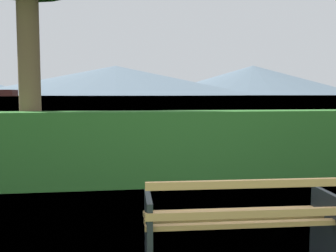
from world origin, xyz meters
TOP-DOWN VIEW (x-y plane):
  - water_surface at (0.00, 309.49)m, footprint 620.00×620.00m
  - park_bench at (-0.00, -0.06)m, footprint 1.74×0.63m
  - hedge_row at (0.00, 3.26)m, footprint 8.79×0.64m
  - distant_hills at (-21.57, 567.23)m, footprint 823.27×410.33m

SIDE VIEW (x-z plane):
  - water_surface at x=0.00m, z-range 0.00..0.00m
  - park_bench at x=0.00m, z-range -0.01..0.86m
  - hedge_row at x=0.00m, z-range 0.00..1.27m
  - distant_hills at x=-21.57m, z-range -2.25..48.02m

